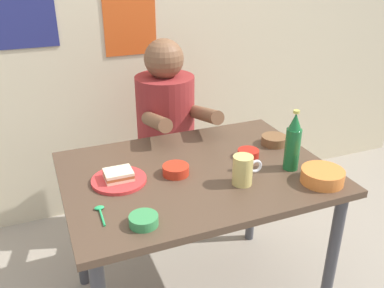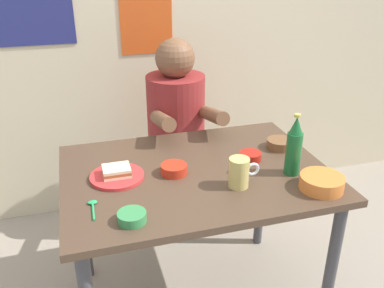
% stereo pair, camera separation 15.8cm
% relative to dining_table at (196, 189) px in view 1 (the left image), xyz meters
% --- Properties ---
extents(wall_back, '(4.40, 0.09, 2.60)m').
position_rel_dining_table_xyz_m(wall_back, '(-0.00, 1.05, 0.65)').
color(wall_back, beige).
rests_on(wall_back, ground).
extents(dining_table, '(1.10, 0.80, 0.74)m').
position_rel_dining_table_xyz_m(dining_table, '(0.00, 0.00, 0.00)').
color(dining_table, '#4C3828').
rests_on(dining_table, ground).
extents(stool, '(0.34, 0.34, 0.45)m').
position_rel_dining_table_xyz_m(stool, '(0.08, 0.63, -0.30)').
color(stool, '#4C4C51').
rests_on(stool, ground).
extents(person_seated, '(0.33, 0.56, 0.72)m').
position_rel_dining_table_xyz_m(person_seated, '(0.08, 0.62, 0.12)').
color(person_seated, maroon).
rests_on(person_seated, stool).
extents(plate_orange, '(0.22, 0.22, 0.01)m').
position_rel_dining_table_xyz_m(plate_orange, '(-0.32, 0.03, 0.10)').
color(plate_orange, red).
rests_on(plate_orange, dining_table).
extents(sandwich, '(0.11, 0.09, 0.04)m').
position_rel_dining_table_xyz_m(sandwich, '(-0.32, 0.03, 0.13)').
color(sandwich, beige).
rests_on(sandwich, plate_orange).
extents(beer_mug, '(0.13, 0.08, 0.12)m').
position_rel_dining_table_xyz_m(beer_mug, '(0.13, -0.17, 0.15)').
color(beer_mug, '#D1BC66').
rests_on(beer_mug, dining_table).
extents(beer_bottle, '(0.06, 0.06, 0.26)m').
position_rel_dining_table_xyz_m(beer_bottle, '(0.38, -0.13, 0.21)').
color(beer_bottle, '#19602D').
rests_on(beer_bottle, dining_table).
extents(condiment_bowl_brown, '(0.12, 0.12, 0.04)m').
position_rel_dining_table_xyz_m(condiment_bowl_brown, '(0.44, 0.10, 0.12)').
color(condiment_bowl_brown, brown).
rests_on(condiment_bowl_brown, dining_table).
extents(sambal_bowl_red, '(0.10, 0.10, 0.03)m').
position_rel_dining_table_xyz_m(sambal_bowl_red, '(0.26, 0.03, 0.11)').
color(sambal_bowl_red, '#B21E14').
rests_on(sambal_bowl_red, dining_table).
extents(soup_bowl_orange, '(0.17, 0.17, 0.05)m').
position_rel_dining_table_xyz_m(soup_bowl_orange, '(0.43, -0.28, 0.12)').
color(soup_bowl_orange, orange).
rests_on(soup_bowl_orange, dining_table).
extents(dip_bowl_green, '(0.10, 0.10, 0.03)m').
position_rel_dining_table_xyz_m(dip_bowl_green, '(-0.31, -0.28, 0.11)').
color(dip_bowl_green, '#388C4C').
rests_on(dip_bowl_green, dining_table).
extents(sauce_bowl_chili, '(0.11, 0.11, 0.04)m').
position_rel_dining_table_xyz_m(sauce_bowl_chili, '(-0.09, 0.00, 0.12)').
color(sauce_bowl_chili, red).
rests_on(sauce_bowl_chili, dining_table).
extents(spoon, '(0.04, 0.12, 0.01)m').
position_rel_dining_table_xyz_m(spoon, '(-0.43, -0.16, 0.10)').
color(spoon, '#26A559').
rests_on(spoon, dining_table).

